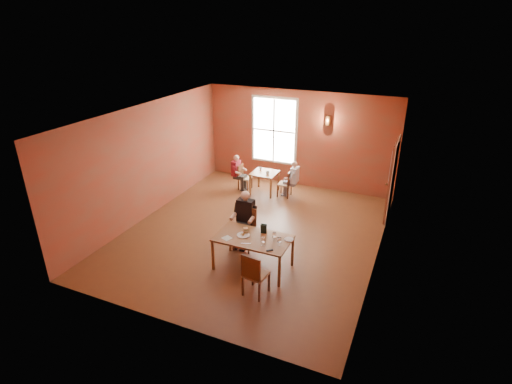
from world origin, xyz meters
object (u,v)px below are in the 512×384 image
at_px(second_table, 265,182).
at_px(chair_diner_maroon, 245,177).
at_px(diner_white, 286,179).
at_px(diner_maroon, 244,173).
at_px(diner_main, 244,224).
at_px(chair_empty, 256,273).
at_px(chair_diner_main, 245,230).
at_px(chair_diner_white, 285,183).
at_px(main_table, 253,253).

relative_size(second_table, chair_diner_maroon, 0.95).
height_order(diner_white, diner_maroon, diner_white).
distance_m(diner_main, chair_empty, 1.68).
height_order(chair_diner_main, diner_maroon, diner_maroon).
bearing_deg(diner_white, chair_diner_main, -177.73).
bearing_deg(chair_diner_white, chair_diner_maroon, 90.00).
height_order(main_table, diner_main, diner_main).
height_order(chair_diner_white, chair_diner_maroon, chair_diner_white).
distance_m(chair_empty, diner_white, 4.71).
distance_m(diner_main, diner_maroon, 3.52).
bearing_deg(chair_empty, second_table, 118.07).
bearing_deg(second_table, chair_diner_maroon, 180.00).
bearing_deg(diner_white, chair_diner_white, 90.00).
relative_size(chair_diner_main, diner_white, 0.89).
bearing_deg(chair_empty, diner_maroon, 125.13).
distance_m(main_table, diner_main, 0.84).
height_order(chair_diner_main, chair_diner_white, chair_diner_main).
relative_size(second_table, diner_white, 0.69).
distance_m(second_table, diner_maroon, 0.71).
height_order(diner_main, second_table, diner_main).
xyz_separation_m(chair_diner_main, second_table, (-0.81, 3.16, -0.15)).
relative_size(main_table, chair_empty, 1.69).
distance_m(second_table, chair_diner_white, 0.65).
bearing_deg(diner_maroon, chair_diner_maroon, 90.00).
height_order(main_table, chair_empty, chair_empty).
height_order(main_table, diner_maroon, diner_maroon).
xyz_separation_m(chair_diner_main, diner_maroon, (-1.49, 3.16, 0.06)).
bearing_deg(main_table, diner_maroon, 117.51).
bearing_deg(chair_diner_main, chair_empty, 122.41).
xyz_separation_m(diner_main, chair_diner_white, (-0.16, 3.19, -0.24)).
relative_size(diner_main, chair_empty, 1.38).
distance_m(main_table, second_table, 4.03).
bearing_deg(main_table, chair_diner_maroon, 117.15).
xyz_separation_m(main_table, chair_diner_main, (-0.50, 0.65, 0.11)).
relative_size(second_table, chair_diner_white, 0.92).
bearing_deg(chair_diner_maroon, chair_diner_main, 24.71).
bearing_deg(chair_diner_maroon, main_table, 27.15).
relative_size(main_table, diner_white, 1.47).
bearing_deg(chair_diner_main, main_table, 127.57).
distance_m(chair_empty, chair_diner_maroon, 5.17).
xyz_separation_m(main_table, diner_maroon, (-1.99, 3.81, 0.17)).
bearing_deg(diner_main, chair_diner_maroon, -65.50).
bearing_deg(diner_maroon, chair_diner_main, 25.16).
height_order(chair_diner_main, second_table, chair_diner_main).
bearing_deg(main_table, second_table, 108.90).
relative_size(diner_main, second_table, 1.73).
height_order(second_table, diner_maroon, diner_maroon).
bearing_deg(diner_maroon, chair_diner_white, 90.00).
height_order(diner_main, chair_diner_white, diner_main).
relative_size(chair_diner_white, diner_maroon, 0.76).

